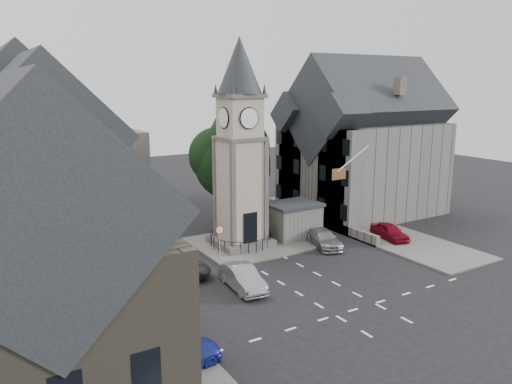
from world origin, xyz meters
TOP-DOWN VIEW (x-y plane):
  - ground at (0.00, 0.00)m, footprint 120.00×120.00m
  - pavement_west at (-12.50, 6.00)m, footprint 6.00×30.00m
  - pavement_east at (12.00, 8.00)m, footprint 6.00×26.00m
  - central_island at (1.50, 8.00)m, footprint 10.00×8.00m
  - road_markings at (0.00, -5.50)m, footprint 20.00×8.00m
  - clock_tower at (0.00, 7.99)m, footprint 4.86×4.86m
  - stone_shelter at (4.80, 7.50)m, footprint 4.30×3.30m
  - town_tree at (2.00, 13.00)m, footprint 7.20×7.20m
  - warning_sign_post at (-3.20, 5.43)m, footprint 0.70×0.19m
  - terrace_pink at (-15.50, 16.00)m, footprint 8.10×7.60m
  - terrace_cream at (-15.50, 8.00)m, footprint 8.10×7.60m
  - terrace_tudor at (-15.50, 0.00)m, footprint 8.10×7.60m
  - building_sw_stone at (-17.00, -9.00)m, footprint 8.60×7.60m
  - backdrop_west at (-12.00, 28.00)m, footprint 20.00×10.00m
  - east_building at (15.59, 11.00)m, footprint 14.40×11.40m
  - east_boundary_wall at (9.20, 10.00)m, footprint 0.40×16.00m
  - flagpole at (8.00, 4.00)m, footprint 3.68×0.10m
  - car_west_blue at (-11.50, -6.00)m, footprint 4.76×2.19m
  - car_west_silver at (-11.50, -0.95)m, footprint 4.13×1.79m
  - car_west_grey at (-7.50, 4.28)m, footprint 5.89×4.02m
  - car_island_silver at (-4.12, 0.50)m, footprint 1.95×4.64m
  - car_island_east at (5.65, 4.50)m, footprint 2.97×4.87m
  - car_east_red at (11.50, 3.00)m, footprint 2.32×4.25m
  - pedestrian at (11.50, 9.11)m, footprint 0.68×0.64m

SIDE VIEW (x-z plane):
  - ground at x=0.00m, z-range 0.00..0.00m
  - road_markings at x=0.00m, z-range 0.00..0.01m
  - pavement_west at x=-12.50m, z-range 0.00..0.14m
  - pavement_east at x=12.00m, z-range 0.00..0.14m
  - central_island at x=1.50m, z-range 0.00..0.16m
  - east_boundary_wall at x=9.20m, z-range 0.00..0.90m
  - car_island_east at x=5.65m, z-range 0.00..1.32m
  - car_west_silver at x=-11.50m, z-range 0.00..1.32m
  - car_east_red at x=11.50m, z-range 0.00..1.37m
  - car_island_silver at x=-4.12m, z-range 0.00..1.49m
  - car_west_grey at x=-7.50m, z-range 0.00..1.50m
  - pedestrian at x=11.50m, z-range 0.00..1.56m
  - car_west_blue at x=-11.50m, z-range 0.00..1.58m
  - stone_shelter at x=4.80m, z-range 0.01..3.09m
  - warning_sign_post at x=-3.20m, z-range 0.60..3.45m
  - backdrop_west at x=-12.00m, z-range 0.00..8.00m
  - building_sw_stone at x=-17.00m, z-range 0.15..10.55m
  - terrace_tudor at x=-15.50m, z-range 0.19..12.19m
  - east_building at x=15.59m, z-range -0.04..12.56m
  - terrace_pink at x=-15.50m, z-range 0.18..12.98m
  - terrace_cream at x=-15.50m, z-range 0.18..12.98m
  - town_tree at x=2.00m, z-range 1.57..12.37m
  - flagpole at x=8.00m, z-range 5.63..8.37m
  - clock_tower at x=0.00m, z-range 0.00..16.25m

